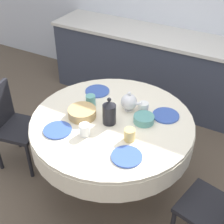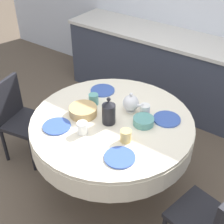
{
  "view_description": "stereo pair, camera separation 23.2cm",
  "coord_description": "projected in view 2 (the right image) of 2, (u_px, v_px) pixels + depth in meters",
  "views": [
    {
      "loc": [
        1.02,
        -1.83,
        2.37
      ],
      "look_at": [
        0.0,
        0.0,
        0.85
      ],
      "focal_mm": 50.0,
      "sensor_mm": 36.0,
      "label": 1
    },
    {
      "loc": [
        1.21,
        -1.71,
        2.37
      ],
      "look_at": [
        0.0,
        0.0,
        0.85
      ],
      "focal_mm": 50.0,
      "sensor_mm": 36.0,
      "label": 2
    }
  ],
  "objects": [
    {
      "name": "wall_back",
      "position": [
        208.0,
        1.0,
        3.59
      ],
      "size": [
        7.0,
        0.05,
        2.6
      ],
      "color": "silver",
      "rests_on": "ground_plane"
    },
    {
      "name": "cup_near_right",
      "position": [
        126.0,
        136.0,
        2.39
      ],
      "size": [
        0.09,
        0.09,
        0.1
      ],
      "primitive_type": "cylinder",
      "color": "#DBB766",
      "rests_on": "dining_table"
    },
    {
      "name": "teapot",
      "position": [
        131.0,
        103.0,
        2.69
      ],
      "size": [
        0.2,
        0.14,
        0.19
      ],
      "color": "white",
      "rests_on": "dining_table"
    },
    {
      "name": "cup_far_left",
      "position": [
        94.0,
        99.0,
        2.8
      ],
      "size": [
        0.09,
        0.09,
        0.1
      ],
      "primitive_type": "cylinder",
      "color": "#5BA39E",
      "rests_on": "dining_table"
    },
    {
      "name": "coffee_carafe",
      "position": [
        109.0,
        112.0,
        2.54
      ],
      "size": [
        0.11,
        0.11,
        0.25
      ],
      "color": "black",
      "rests_on": "dining_table"
    },
    {
      "name": "dining_table",
      "position": [
        112.0,
        131.0,
        2.71
      ],
      "size": [
        1.4,
        1.4,
        0.77
      ],
      "color": "brown",
      "rests_on": "ground_plane"
    },
    {
      "name": "plate_near_left",
      "position": [
        57.0,
        126.0,
        2.55
      ],
      "size": [
        0.23,
        0.23,
        0.01
      ],
      "primitive_type": "cylinder",
      "color": "#3856AD",
      "rests_on": "dining_table"
    },
    {
      "name": "chair_right",
      "position": [
        19.0,
        116.0,
        3.14
      ],
      "size": [
        0.47,
        0.47,
        0.87
      ],
      "rotation": [
        0.0,
        0.0,
        -1.38
      ],
      "color": "black",
      "rests_on": "ground_plane"
    },
    {
      "name": "chair_left",
      "position": [
        211.0,
        218.0,
        2.18
      ],
      "size": [
        0.48,
        0.48,
        0.87
      ],
      "rotation": [
        0.0,
        0.0,
        1.35
      ],
      "color": "black",
      "rests_on": "ground_plane"
    },
    {
      "name": "cup_far_right",
      "position": [
        145.0,
        110.0,
        2.66
      ],
      "size": [
        0.09,
        0.09,
        0.1
      ],
      "primitive_type": "cylinder",
      "color": "white",
      "rests_on": "dining_table"
    },
    {
      "name": "cup_near_left",
      "position": [
        82.0,
        128.0,
        2.47
      ],
      "size": [
        0.09,
        0.09,
        0.1
      ],
      "primitive_type": "cylinder",
      "color": "white",
      "rests_on": "dining_table"
    },
    {
      "name": "plate_far_right",
      "position": [
        167.0,
        119.0,
        2.63
      ],
      "size": [
        0.23,
        0.23,
        0.01
      ],
      "primitive_type": "cylinder",
      "color": "#3856AD",
      "rests_on": "dining_table"
    },
    {
      "name": "plate_near_right",
      "position": [
        120.0,
        157.0,
        2.26
      ],
      "size": [
        0.23,
        0.23,
        0.01
      ],
      "primitive_type": "cylinder",
      "color": "#3856AD",
      "rests_on": "dining_table"
    },
    {
      "name": "plate_far_left",
      "position": [
        103.0,
        90.0,
        3.0
      ],
      "size": [
        0.23,
        0.23,
        0.01
      ],
      "primitive_type": "cylinder",
      "color": "#3856AD",
      "rests_on": "dining_table"
    },
    {
      "name": "kitchen_counter",
      "position": [
        186.0,
        76.0,
        3.86
      ],
      "size": [
        3.24,
        0.64,
        0.93
      ],
      "color": "#383D4C",
      "rests_on": "ground_plane"
    },
    {
      "name": "fruit_bowl",
      "position": [
        144.0,
        121.0,
        2.57
      ],
      "size": [
        0.17,
        0.17,
        0.06
      ],
      "primitive_type": "cylinder",
      "color": "#569993",
      "rests_on": "dining_table"
    },
    {
      "name": "ground_plane",
      "position": [
        112.0,
        181.0,
        3.09
      ],
      "size": [
        12.0,
        12.0,
        0.0
      ],
      "primitive_type": "plane",
      "color": "brown"
    },
    {
      "name": "bread_basket",
      "position": [
        83.0,
        111.0,
        2.67
      ],
      "size": [
        0.24,
        0.24,
        0.08
      ],
      "primitive_type": "cylinder",
      "color": "tan",
      "rests_on": "dining_table"
    }
  ]
}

